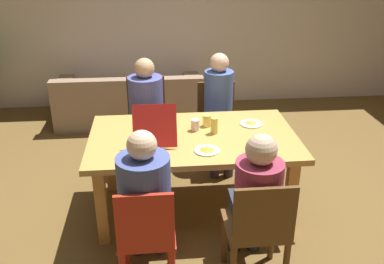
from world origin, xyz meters
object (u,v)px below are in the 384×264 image
at_px(chair_0, 258,230).
at_px(person_0, 256,194).
at_px(chair_1, 217,118).
at_px(couch, 130,103).
at_px(person_1, 219,104).
at_px(pizza_box_0, 155,133).
at_px(person_2, 146,106).
at_px(drinking_glass_2, 195,125).
at_px(plate_1, 251,123).
at_px(drinking_glass_1, 214,126).
at_px(drinking_glass_3, 207,121).
at_px(plate_0, 207,150).
at_px(drinking_glass_0, 145,113).
at_px(chair_2, 147,120).
at_px(person_3, 145,196).
at_px(dining_table, 193,146).
at_px(chair_3, 146,238).

relative_size(chair_0, person_0, 0.77).
xyz_separation_m(chair_0, chair_1, (-0.00, 1.96, 0.01)).
bearing_deg(couch, person_1, -52.43).
distance_m(chair_1, pizza_box_0, 1.24).
bearing_deg(chair_0, person_2, 112.72).
bearing_deg(drinking_glass_2, plate_1, 8.81).
relative_size(chair_1, drinking_glass_1, 6.05).
xyz_separation_m(drinking_glass_2, couch, (-0.68, 2.03, -0.54)).
bearing_deg(chair_1, plate_1, -76.11).
distance_m(drinking_glass_1, couch, 2.33).
height_order(pizza_box_0, drinking_glass_2, pizza_box_0).
bearing_deg(drinking_glass_3, person_2, 130.51).
xyz_separation_m(plate_0, plate_1, (0.47, 0.49, -0.00)).
distance_m(person_2, drinking_glass_2, 0.85).
relative_size(person_2, drinking_glass_0, 9.94).
relative_size(person_1, plate_1, 6.07).
distance_m(chair_2, person_3, 1.82).
distance_m(chair_1, drinking_glass_1, 1.01).
relative_size(dining_table, drinking_glass_3, 16.48).
bearing_deg(person_3, plate_1, 47.18).
height_order(plate_0, drinking_glass_2, drinking_glass_2).
xyz_separation_m(chair_0, pizza_box_0, (-0.68, 0.96, 0.32)).
relative_size(plate_0, drinking_glass_1, 1.40).
bearing_deg(couch, chair_1, -49.13).
height_order(pizza_box_0, drinking_glass_1, pizza_box_0).
bearing_deg(plate_0, person_3, -132.06).
relative_size(chair_2, chair_3, 1.08).
bearing_deg(drinking_glass_2, dining_table, -104.98).
bearing_deg(chair_0, drinking_glass_1, 99.37).
bearing_deg(drinking_glass_1, couch, 111.73).
bearing_deg(drinking_glass_0, couch, 98.08).
distance_m(chair_2, drinking_glass_2, 1.00).
xyz_separation_m(chair_2, plate_1, (0.95, -0.77, 0.26)).
relative_size(dining_table, drinking_glass_1, 12.31).
relative_size(chair_1, plate_0, 4.31).
xyz_separation_m(person_1, person_3, (-0.76, -1.67, 0.00)).
height_order(chair_1, drinking_glass_3, chair_1).
relative_size(chair_2, drinking_glass_3, 8.90).
height_order(person_0, drinking_glass_3, person_0).
bearing_deg(plate_0, plate_1, 46.36).
xyz_separation_m(drinking_glass_0, drinking_glass_3, (0.55, -0.22, -0.01)).
bearing_deg(person_3, chair_3, -90.00).
distance_m(person_0, chair_3, 0.80).
distance_m(chair_1, drinking_glass_0, 1.00).
height_order(person_2, pizza_box_0, person_2).
bearing_deg(chair_0, plate_1, 80.60).
bearing_deg(chair_0, plate_0, 111.76).
distance_m(chair_3, drinking_glass_0, 1.43).
height_order(chair_0, couch, chair_0).
relative_size(person_1, person_3, 1.01).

